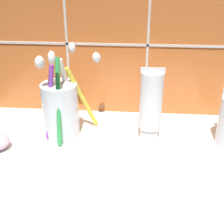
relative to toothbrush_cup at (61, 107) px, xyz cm
name	(u,v)px	position (x,y,z in cm)	size (l,w,h in cm)	color
sink_counter	(136,162)	(15.18, -7.35, -7.12)	(69.42, 37.86, 2.00)	white
tile_wall_backsplash	(141,17)	(15.19, 11.83, 15.64)	(79.42, 1.72, 47.50)	#C6662D
toothbrush_cup	(61,107)	(0.00, 0.00, 0.00)	(12.70, 12.10, 19.05)	silver
toothpaste_tube	(151,105)	(17.71, -0.04, 1.23)	(4.55, 4.34, 14.83)	white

